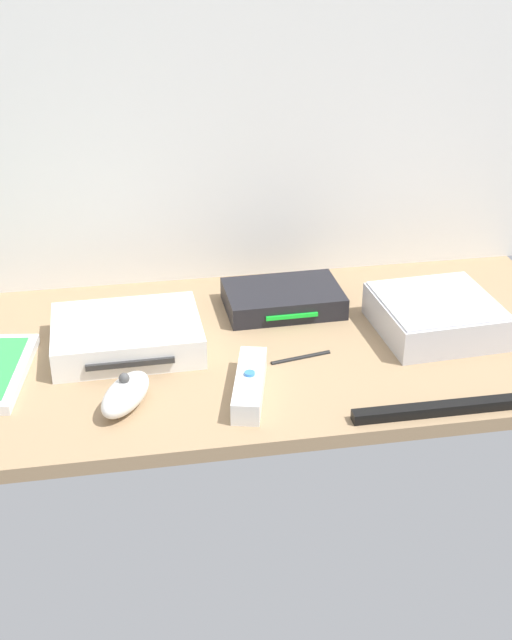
{
  "coord_description": "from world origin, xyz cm",
  "views": [
    {
      "loc": [
        -18.39,
        -105.42,
        60.6
      ],
      "look_at": [
        0.0,
        0.0,
        4.0
      ],
      "focal_mm": 47.34,
      "sensor_mm": 36.0,
      "label": 1
    }
  ],
  "objects_px": {
    "sensor_bar": "(444,408)",
    "stylus_pen": "(301,356)",
    "mini_computer": "(436,315)",
    "network_router": "(283,299)",
    "remote_wand": "(250,384)",
    "game_console": "(127,335)",
    "remote_nunchuk": "(126,394)"
  },
  "relations": [
    {
      "from": "sensor_bar",
      "to": "stylus_pen",
      "type": "xyz_separation_m",
      "value": [
        -0.15,
        0.17,
        -0.0
      ]
    },
    {
      "from": "stylus_pen",
      "to": "mini_computer",
      "type": "bearing_deg",
      "value": 11.73
    },
    {
      "from": "network_router",
      "to": "remote_wand",
      "type": "xyz_separation_m",
      "value": [
        -0.09,
        -0.24,
        -0.0
      ]
    },
    {
      "from": "mini_computer",
      "to": "remote_wand",
      "type": "bearing_deg",
      "value": -157.6
    },
    {
      "from": "sensor_bar",
      "to": "stylus_pen",
      "type": "bearing_deg",
      "value": 131.85
    },
    {
      "from": "game_console",
      "to": "remote_wand",
      "type": "relative_size",
      "value": 1.4
    },
    {
      "from": "remote_wand",
      "to": "network_router",
      "type": "bearing_deg",
      "value": 82.63
    },
    {
      "from": "remote_nunchuk",
      "to": "sensor_bar",
      "type": "bearing_deg",
      "value": 18.44
    },
    {
      "from": "stylus_pen",
      "to": "remote_wand",
      "type": "bearing_deg",
      "value": -137.39
    },
    {
      "from": "game_console",
      "to": "remote_nunchuk",
      "type": "height_order",
      "value": "remote_nunchuk"
    },
    {
      "from": "remote_wand",
      "to": "remote_nunchuk",
      "type": "xyz_separation_m",
      "value": [
        -0.16,
        -0.0,
        0.01
      ]
    },
    {
      "from": "mini_computer",
      "to": "remote_nunchuk",
      "type": "xyz_separation_m",
      "value": [
        -0.46,
        -0.13,
        -0.01
      ]
    },
    {
      "from": "sensor_bar",
      "to": "stylus_pen",
      "type": "height_order",
      "value": "sensor_bar"
    },
    {
      "from": "network_router",
      "to": "remote_nunchuk",
      "type": "height_order",
      "value": "remote_nunchuk"
    },
    {
      "from": "remote_nunchuk",
      "to": "sensor_bar",
      "type": "relative_size",
      "value": 0.45
    },
    {
      "from": "stylus_pen",
      "to": "sensor_bar",
      "type": "bearing_deg",
      "value": -47.98
    },
    {
      "from": "sensor_bar",
      "to": "stylus_pen",
      "type": "distance_m",
      "value": 0.22
    },
    {
      "from": "remote_nunchuk",
      "to": "mini_computer",
      "type": "bearing_deg",
      "value": 45.58
    },
    {
      "from": "network_router",
      "to": "remote_wand",
      "type": "relative_size",
      "value": 1.2
    },
    {
      "from": "remote_wand",
      "to": "remote_nunchuk",
      "type": "distance_m",
      "value": 0.16
    },
    {
      "from": "remote_nunchuk",
      "to": "stylus_pen",
      "type": "xyz_separation_m",
      "value": [
        0.25,
        0.08,
        -0.02
      ]
    },
    {
      "from": "mini_computer",
      "to": "stylus_pen",
      "type": "xyz_separation_m",
      "value": [
        -0.22,
        -0.04,
        -0.02
      ]
    },
    {
      "from": "sensor_bar",
      "to": "stylus_pen",
      "type": "relative_size",
      "value": 2.67
    },
    {
      "from": "remote_wand",
      "to": "sensor_bar",
      "type": "xyz_separation_m",
      "value": [
        0.24,
        -0.09,
        -0.01
      ]
    },
    {
      "from": "game_console",
      "to": "network_router",
      "type": "xyz_separation_m",
      "value": [
        0.25,
        0.09,
        -0.0
      ]
    },
    {
      "from": "remote_wand",
      "to": "mini_computer",
      "type": "bearing_deg",
      "value": 36.43
    },
    {
      "from": "game_console",
      "to": "network_router",
      "type": "distance_m",
      "value": 0.26
    },
    {
      "from": "mini_computer",
      "to": "network_router",
      "type": "height_order",
      "value": "mini_computer"
    },
    {
      "from": "game_console",
      "to": "remote_nunchuk",
      "type": "xyz_separation_m",
      "value": [
        -0.01,
        -0.15,
        -0.0
      ]
    },
    {
      "from": "network_router",
      "to": "remote_nunchuk",
      "type": "xyz_separation_m",
      "value": [
        -0.25,
        -0.24,
        0.0
      ]
    },
    {
      "from": "game_console",
      "to": "mini_computer",
      "type": "distance_m",
      "value": 0.46
    },
    {
      "from": "remote_nunchuk",
      "to": "stylus_pen",
      "type": "distance_m",
      "value": 0.26
    }
  ]
}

